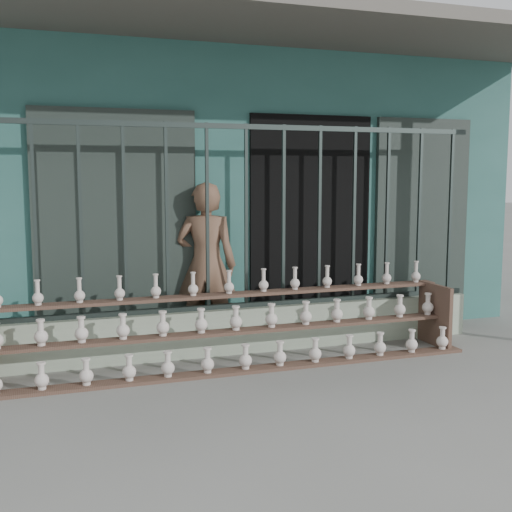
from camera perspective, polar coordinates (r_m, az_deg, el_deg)
name	(u,v)px	position (r m, az deg, el deg)	size (l,w,h in m)	color
ground	(295,392)	(5.34, 3.53, -11.99)	(60.00, 60.00, 0.00)	slate
workshop_building	(182,185)	(9.10, -6.56, 6.28)	(7.40, 6.60, 3.21)	#2C5E58
parapet_wall	(246,329)	(6.45, -0.86, -6.53)	(5.00, 0.20, 0.45)	#A2B399
security_fence	(246,217)	(6.28, -0.88, 3.48)	(5.00, 0.04, 1.80)	#283330
shelf_rack	(237,327)	(5.97, -1.71, -6.30)	(4.50, 0.68, 0.85)	brown
elderly_woman	(206,265)	(6.57, -4.44, -0.80)	(0.62, 0.41, 1.69)	brown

